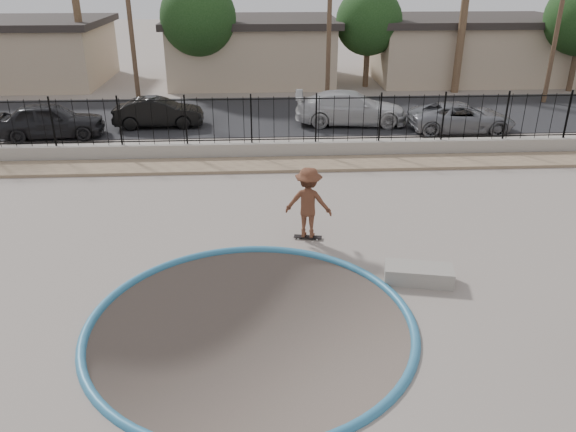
% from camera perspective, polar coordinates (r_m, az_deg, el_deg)
% --- Properties ---
extents(ground, '(120.00, 120.00, 2.20)m').
position_cam_1_polar(ground, '(24.27, -3.57, 4.77)').
color(ground, gray).
rests_on(ground, ground).
extents(bowl_pit, '(6.84, 6.84, 1.80)m').
position_cam_1_polar(bowl_pit, '(12.10, -3.78, -10.96)').
color(bowl_pit, '#473D37').
rests_on(bowl_pit, ground).
extents(coping_ring, '(7.04, 7.04, 0.20)m').
position_cam_1_polar(coping_ring, '(12.10, -3.78, -10.96)').
color(coping_ring, teal).
rests_on(coping_ring, ground).
extents(rock_strip, '(42.00, 1.60, 0.11)m').
position_cam_1_polar(rock_strip, '(21.25, -3.66, 5.19)').
color(rock_strip, tan).
rests_on(rock_strip, ground).
extents(retaining_wall, '(42.00, 0.45, 0.60)m').
position_cam_1_polar(retaining_wall, '(22.22, -3.67, 6.71)').
color(retaining_wall, gray).
rests_on(retaining_wall, ground).
extents(fence, '(40.00, 0.04, 1.80)m').
position_cam_1_polar(fence, '(21.89, -3.75, 9.71)').
color(fence, black).
rests_on(fence, retaining_wall).
extents(street, '(90.00, 8.00, 0.04)m').
position_cam_1_polar(street, '(28.75, -3.61, 10.18)').
color(street, black).
rests_on(street, ground).
extents(house_west, '(11.60, 8.60, 3.90)m').
position_cam_1_polar(house_west, '(40.69, -26.07, 14.83)').
color(house_west, tan).
rests_on(house_west, ground).
extents(house_center, '(10.60, 8.60, 3.90)m').
position_cam_1_polar(house_center, '(37.73, -3.66, 16.56)').
color(house_center, tan).
rests_on(house_center, ground).
extents(house_east, '(12.60, 8.60, 3.90)m').
position_cam_1_polar(house_east, '(40.16, 17.59, 16.00)').
color(house_east, tan).
rests_on(house_east, ground).
extents(utility_pole_left, '(1.70, 0.24, 9.00)m').
position_cam_1_polar(utility_pole_left, '(30.62, -15.82, 19.13)').
color(utility_pole_left, '#473323').
rests_on(utility_pole_left, ground).
extents(utility_pole_mid, '(1.70, 0.24, 9.50)m').
position_cam_1_polar(utility_pole_mid, '(30.20, 4.25, 20.34)').
color(utility_pole_mid, '#473323').
rests_on(utility_pole_mid, ground).
extents(utility_pole_right, '(1.70, 0.24, 9.00)m').
position_cam_1_polar(utility_pole_right, '(33.87, 25.94, 18.13)').
color(utility_pole_right, '#473323').
rests_on(utility_pole_right, ground).
extents(street_tree_left, '(4.32, 4.32, 6.36)m').
position_cam_1_polar(street_tree_left, '(34.16, -9.12, 19.27)').
color(street_tree_left, '#473323').
rests_on(street_tree_left, ground).
extents(street_tree_mid, '(3.96, 3.96, 5.83)m').
position_cam_1_polar(street_tree_mid, '(35.68, 8.21, 18.95)').
color(street_tree_mid, '#473323').
rests_on(street_tree_mid, ground).
extents(skater, '(1.41, 1.02, 1.97)m').
position_cam_1_polar(skater, '(15.18, 2.08, 1.03)').
color(skater, brown).
rests_on(skater, ground).
extents(skateboard, '(0.80, 0.32, 0.07)m').
position_cam_1_polar(skateboard, '(15.57, 2.03, -2.13)').
color(skateboard, black).
rests_on(skateboard, ground).
extents(concrete_ledge, '(1.71, 1.01, 0.40)m').
position_cam_1_polar(concrete_ledge, '(13.82, 13.13, -5.77)').
color(concrete_ledge, gray).
rests_on(concrete_ledge, ground).
extents(car_a, '(4.62, 2.24, 1.52)m').
position_cam_1_polar(car_a, '(26.68, -22.98, 8.94)').
color(car_a, black).
rests_on(car_a, street).
extents(car_b, '(4.10, 1.56, 1.33)m').
position_cam_1_polar(car_b, '(27.03, -13.02, 10.21)').
color(car_b, black).
rests_on(car_b, street).
extents(car_c, '(5.38, 2.50, 1.52)m').
position_cam_1_polar(car_c, '(26.98, 6.42, 10.85)').
color(car_c, '#B9B9BB').
rests_on(car_c, street).
extents(car_d, '(4.69, 2.21, 1.30)m').
position_cam_1_polar(car_d, '(26.71, 17.22, 9.55)').
color(car_d, gray).
rests_on(car_d, street).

